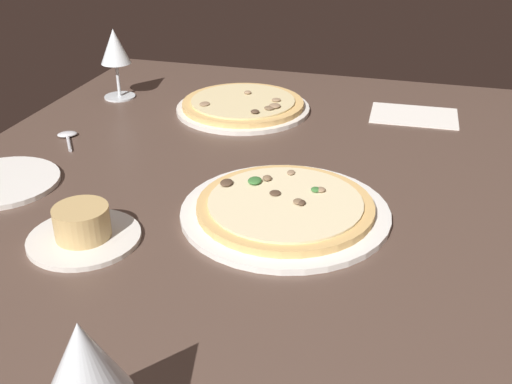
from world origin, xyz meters
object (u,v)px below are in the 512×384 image
(wine_glass_far, at_px, (84,364))
(pizza_main, at_px, (285,208))
(pizza_side, at_px, (243,106))
(spoon, at_px, (68,136))
(side_plate, at_px, (2,182))
(wine_glass_near, at_px, (115,50))
(ramekin_on_saucer, at_px, (83,229))
(paper_menu, at_px, (414,116))

(wine_glass_far, bearing_deg, pizza_main, -7.68)
(pizza_side, height_order, spoon, pizza_side)
(side_plate, bearing_deg, wine_glass_near, 1.74)
(pizza_main, height_order, spoon, pizza_main)
(ramekin_on_saucer, distance_m, side_plate, 0.26)
(pizza_main, relative_size, paper_menu, 1.76)
(paper_menu, height_order, spoon, spoon)
(ramekin_on_saucer, xyz_separation_m, wine_glass_far, (-0.33, -0.20, 0.09))
(pizza_side, xyz_separation_m, wine_glass_near, (0.01, 0.31, 0.10))
(wine_glass_far, xyz_separation_m, paper_menu, (1.00, -0.24, -0.11))
(ramekin_on_saucer, bearing_deg, paper_menu, -33.76)
(pizza_side, xyz_separation_m, ramekin_on_saucer, (-0.59, 0.07, 0.01))
(pizza_side, distance_m, wine_glass_far, 0.94)
(pizza_side, xyz_separation_m, wine_glass_far, (-0.93, -0.14, 0.10))
(pizza_side, relative_size, wine_glass_near, 1.84)
(pizza_main, relative_size, side_plate, 1.68)
(wine_glass_far, xyz_separation_m, spoon, (0.67, 0.43, -0.10))
(wine_glass_near, distance_m, side_plate, 0.49)
(side_plate, height_order, paper_menu, side_plate)
(side_plate, bearing_deg, wine_glass_far, -136.35)
(ramekin_on_saucer, bearing_deg, side_plate, 61.69)
(pizza_main, xyz_separation_m, ramekin_on_saucer, (-0.15, 0.27, 0.01))
(pizza_side, height_order, wine_glass_far, wine_glass_far)
(ramekin_on_saucer, distance_m, wine_glass_far, 0.40)
(paper_menu, bearing_deg, side_plate, 126.82)
(pizza_side, bearing_deg, wine_glass_far, -171.62)
(pizza_main, relative_size, ramekin_on_saucer, 2.00)
(pizza_main, distance_m, pizza_side, 0.48)
(wine_glass_near, bearing_deg, pizza_side, -91.46)
(wine_glass_near, bearing_deg, spoon, -176.71)
(wine_glass_far, distance_m, wine_glass_near, 1.04)
(side_plate, relative_size, spoon, 2.11)
(wine_glass_far, height_order, spoon, wine_glass_far)
(pizza_side, relative_size, ramekin_on_saucer, 1.81)
(ramekin_on_saucer, xyz_separation_m, wine_glass_near, (0.60, 0.25, 0.10))
(pizza_side, distance_m, paper_menu, 0.38)
(wine_glass_near, relative_size, side_plate, 0.83)
(ramekin_on_saucer, bearing_deg, pizza_main, -60.03)
(pizza_main, relative_size, pizza_side, 1.10)
(wine_glass_far, distance_m, spoon, 0.81)
(pizza_side, distance_m, spoon, 0.39)
(pizza_main, height_order, wine_glass_far, wine_glass_far)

